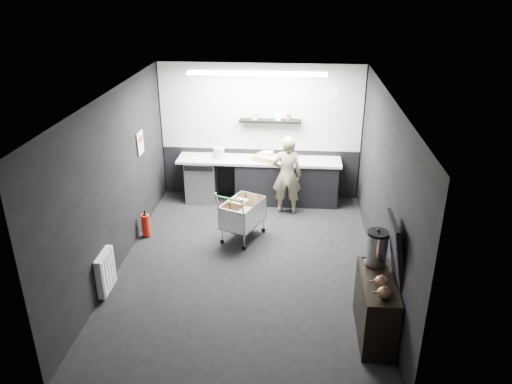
{
  "coord_description": "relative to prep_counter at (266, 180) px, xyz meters",
  "views": [
    {
      "loc": [
        0.7,
        -6.73,
        4.29
      ],
      "look_at": [
        0.11,
        0.4,
        1.1
      ],
      "focal_mm": 35.0,
      "sensor_mm": 36.0,
      "label": 1
    }
  ],
  "objects": [
    {
      "name": "poster_red_band",
      "position": [
        -2.11,
        -1.12,
        1.16
      ],
      "size": [
        0.02,
        0.22,
        0.1
      ],
      "primitive_type": "cube",
      "color": "red",
      "rests_on": "poster"
    },
    {
      "name": "dado_panel",
      "position": [
        -0.14,
        0.31,
        0.04
      ],
      "size": [
        3.95,
        0.02,
        1.0
      ],
      "primitive_type": "cube",
      "color": "black",
      "rests_on": "wall_back"
    },
    {
      "name": "wall_clock",
      "position": [
        1.26,
        0.3,
        1.69
      ],
      "size": [
        0.2,
        0.03,
        0.2
      ],
      "primitive_type": "cylinder",
      "rotation": [
        1.57,
        0.0,
        0.0
      ],
      "color": "white",
      "rests_on": "wall_back"
    },
    {
      "name": "wall_right",
      "position": [
        1.86,
        -2.42,
        0.89
      ],
      "size": [
        0.0,
        5.5,
        5.5
      ],
      "primitive_type": "plane",
      "rotation": [
        1.57,
        0.0,
        -1.57
      ],
      "color": "black",
      "rests_on": "floor"
    },
    {
      "name": "poster",
      "position": [
        -2.12,
        -1.12,
        1.09
      ],
      "size": [
        0.02,
        0.3,
        0.4
      ],
      "primitive_type": "cube",
      "color": "white",
      "rests_on": "wall_left"
    },
    {
      "name": "wall_front",
      "position": [
        -0.14,
        -5.17,
        0.89
      ],
      "size": [
        5.5,
        0.0,
        5.5
      ],
      "primitive_type": "plane",
      "rotation": [
        -1.57,
        0.0,
        0.0
      ],
      "color": "black",
      "rests_on": "floor"
    },
    {
      "name": "wall_left",
      "position": [
        -2.14,
        -2.42,
        0.89
      ],
      "size": [
        0.0,
        5.5,
        5.5
      ],
      "primitive_type": "plane",
      "rotation": [
        1.57,
        0.0,
        1.57
      ],
      "color": "black",
      "rests_on": "floor"
    },
    {
      "name": "sideboard",
      "position": [
        1.65,
        -3.88,
        0.07
      ],
      "size": [
        0.46,
        1.09,
        1.64
      ],
      "color": "black",
      "rests_on": "floor"
    },
    {
      "name": "white_container",
      "position": [
        0.03,
        -0.05,
        0.53
      ],
      "size": [
        0.23,
        0.2,
        0.18
      ],
      "primitive_type": "cube",
      "rotation": [
        0.0,
        0.0,
        -0.23
      ],
      "color": "white",
      "rests_on": "prep_counter"
    },
    {
      "name": "fire_extinguisher",
      "position": [
        -1.99,
        -1.64,
        -0.22
      ],
      "size": [
        0.15,
        0.15,
        0.49
      ],
      "color": "red",
      "rests_on": "floor"
    },
    {
      "name": "radiator",
      "position": [
        -2.08,
        -3.32,
        -0.11
      ],
      "size": [
        0.1,
        0.5,
        0.6
      ],
      "primitive_type": "cube",
      "color": "white",
      "rests_on": "wall_left"
    },
    {
      "name": "floating_shelf",
      "position": [
        0.06,
        0.2,
        1.16
      ],
      "size": [
        1.2,
        0.22,
        0.04
      ],
      "primitive_type": "cube",
      "color": "black",
      "rests_on": "wall_back"
    },
    {
      "name": "cardboard_box",
      "position": [
        0.02,
        -0.05,
        0.49
      ],
      "size": [
        0.58,
        0.52,
        0.1
      ],
      "primitive_type": "cube",
      "rotation": [
        0.0,
        0.0,
        -0.41
      ],
      "color": "#A18B56",
      "rests_on": "prep_counter"
    },
    {
      "name": "prep_counter",
      "position": [
        0.0,
        0.0,
        0.0
      ],
      "size": [
        3.2,
        0.61,
        0.9
      ],
      "color": "black",
      "rests_on": "floor"
    },
    {
      "name": "shopping_cart",
      "position": [
        -0.29,
        -1.54,
        -0.01
      ],
      "size": [
        0.82,
        1.06,
        0.94
      ],
      "color": "silver",
      "rests_on": "floor"
    },
    {
      "name": "ceiling_strip",
      "position": [
        -0.14,
        -0.57,
        2.21
      ],
      "size": [
        2.4,
        0.2,
        0.04
      ],
      "primitive_type": "cube",
      "color": "white",
      "rests_on": "ceiling"
    },
    {
      "name": "floor",
      "position": [
        -0.14,
        -2.42,
        -0.46
      ],
      "size": [
        5.5,
        5.5,
        0.0
      ],
      "primitive_type": "plane",
      "color": "black",
      "rests_on": "ground"
    },
    {
      "name": "pink_tub",
      "position": [
        -0.93,
        0.0,
        0.55
      ],
      "size": [
        0.21,
        0.21,
        0.21
      ],
      "primitive_type": "cylinder",
      "color": "beige",
      "rests_on": "prep_counter"
    },
    {
      "name": "person",
      "position": [
        0.43,
        -0.45,
        0.31
      ],
      "size": [
        0.56,
        0.38,
        1.53
      ],
      "primitive_type": "imported",
      "rotation": [
        0.0,
        0.0,
        3.12
      ],
      "color": "beige",
      "rests_on": "floor"
    },
    {
      "name": "kitchen_wall_panel",
      "position": [
        -0.14,
        0.31,
        1.39
      ],
      "size": [
        3.95,
        0.02,
        1.7
      ],
      "primitive_type": "cube",
      "color": "beige",
      "rests_on": "wall_back"
    },
    {
      "name": "wall_back",
      "position": [
        -0.14,
        0.33,
        0.89
      ],
      "size": [
        5.5,
        0.0,
        5.5
      ],
      "primitive_type": "plane",
      "rotation": [
        1.57,
        0.0,
        0.0
      ],
      "color": "black",
      "rests_on": "floor"
    },
    {
      "name": "ceiling",
      "position": [
        -0.14,
        -2.42,
        2.24
      ],
      "size": [
        5.5,
        5.5,
        0.0
      ],
      "primitive_type": "plane",
      "rotation": [
        3.14,
        0.0,
        0.0
      ],
      "color": "silver",
      "rests_on": "wall_back"
    }
  ]
}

